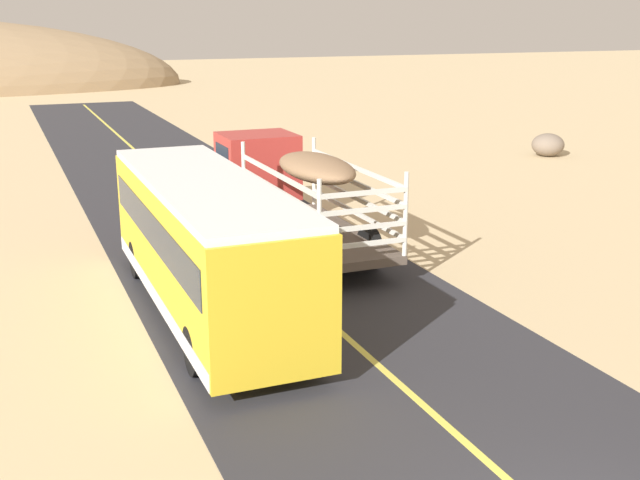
{
  "coord_description": "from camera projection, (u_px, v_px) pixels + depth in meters",
  "views": [
    {
      "loc": [
        -6.69,
        -6.58,
        6.85
      ],
      "look_at": [
        0.0,
        9.73,
        1.84
      ],
      "focal_mm": 44.62,
      "sensor_mm": 36.0,
      "label": 1
    }
  ],
  "objects": [
    {
      "name": "bus",
      "position": [
        206.0,
        242.0,
        18.49
      ],
      "size": [
        2.54,
        10.0,
        3.21
      ],
      "color": "gold",
      "rests_on": "road_surface"
    },
    {
      "name": "boulder_mid_field",
      "position": [
        548.0,
        145.0,
        39.73
      ],
      "size": [
        1.6,
        1.6,
        1.14
      ],
      "primitive_type": "ellipsoid",
      "color": "#756656",
      "rests_on": "ground"
    },
    {
      "name": "livestock_truck",
      "position": [
        279.0,
        178.0,
        25.55
      ],
      "size": [
        2.53,
        9.7,
        3.02
      ],
      "color": "#B2332D",
      "rests_on": "road_surface"
    }
  ]
}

